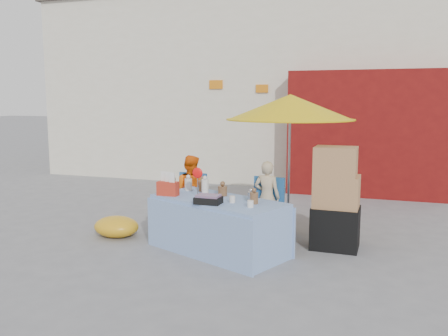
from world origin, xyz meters
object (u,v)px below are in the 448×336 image
(chair_left, at_px, (187,212))
(chair_right, at_px, (265,218))
(market_table, at_px, (218,225))
(box_stack, at_px, (336,202))
(umbrella, at_px, (290,108))
(vendor_beige, at_px, (267,197))
(vendor_orange, at_px, (191,191))

(chair_left, distance_m, chair_right, 1.25)
(market_table, xyz_separation_m, box_stack, (1.46, 0.65, 0.27))
(market_table, relative_size, umbrella, 0.98)
(chair_left, distance_m, vendor_beige, 1.29)
(chair_left, relative_size, vendor_beige, 0.77)
(vendor_orange, bearing_deg, chair_left, 95.17)
(vendor_orange, bearing_deg, box_stack, 173.74)
(vendor_orange, bearing_deg, market_table, 132.36)
(chair_left, distance_m, vendor_orange, 0.34)
(umbrella, bearing_deg, chair_right, -136.42)
(chair_left, bearing_deg, umbrella, 15.03)
(market_table, relative_size, chair_left, 2.42)
(market_table, height_order, umbrella, umbrella)
(market_table, xyz_separation_m, umbrella, (0.70, 1.24, 1.52))
(chair_left, bearing_deg, chair_right, 4.63)
(box_stack, bearing_deg, vendor_orange, 169.11)
(market_table, bearing_deg, chair_left, 154.69)
(market_table, xyz_separation_m, chair_left, (-0.84, 0.96, -0.11))
(chair_right, bearing_deg, box_stack, -11.70)
(vendor_orange, distance_m, umbrella, 2.04)
(box_stack, bearing_deg, market_table, -156.06)
(vendor_orange, height_order, umbrella, umbrella)
(market_table, height_order, box_stack, box_stack)
(vendor_orange, relative_size, vendor_beige, 1.03)
(vendor_orange, bearing_deg, chair_right, 178.51)
(chair_left, distance_m, box_stack, 2.36)
(market_table, distance_m, vendor_orange, 1.40)
(umbrella, bearing_deg, vendor_orange, -174.47)
(chair_left, bearing_deg, box_stack, -3.02)
(market_table, height_order, chair_left, market_table)
(vendor_orange, xyz_separation_m, vendor_beige, (1.25, 0.00, -0.02))
(chair_right, height_order, box_stack, box_stack)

